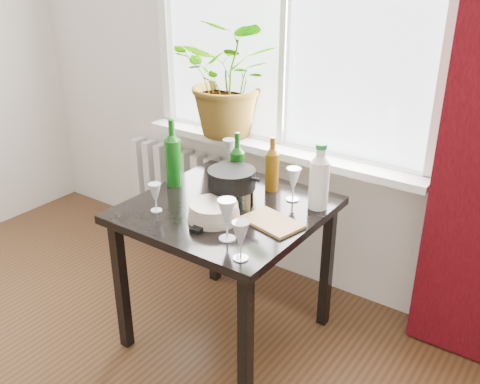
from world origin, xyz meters
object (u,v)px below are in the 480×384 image
Objects in this scene: wineglass_far_right at (241,240)px; wineglass_back_center at (293,184)px; wineglass_front_left at (155,197)px; cutting_board at (272,222)px; wineglass_front_right at (227,219)px; fondue_pot at (232,187)px; cleaning_bottle at (320,175)px; bottle_amber at (272,163)px; potted_plant at (232,78)px; radiator at (181,188)px; table at (227,223)px; tv_remote at (204,224)px; wineglass_back_left at (230,154)px; wine_bottle_right at (237,163)px; wine_bottle_left at (173,152)px; plate_stack at (214,212)px.

wineglass_back_center is (-0.11, 0.58, 0.00)m from wineglass_far_right.
wineglass_far_right reaches higher than wineglass_front_left.
wineglass_back_center is 0.28m from cutting_board.
fondue_pot is (-0.18, 0.28, -0.01)m from wineglass_front_right.
cutting_board is at bearing -108.17° from cleaning_bottle.
wineglass_far_right is (0.25, -0.62, -0.06)m from bottle_amber.
wineglass_front_left is (-0.42, 0.02, -0.02)m from wineglass_front_right.
fondue_pot is at bearing -54.05° from potted_plant.
table is at bearing -36.54° from radiator.
cleaning_bottle is 1.26× the size of cutting_board.
tv_remote is at bearing -79.53° from table.
wineglass_back_left is (0.16, -0.24, -0.35)m from potted_plant.
table is 0.36m from wineglass_front_left.
potted_plant is 0.64m from wine_bottle_right.
wineglass_far_right is at bearing -62.47° from fondue_pot.
wine_bottle_left is 1.90× the size of wineglass_front_right.
cutting_board is at bearing -43.07° from potted_plant.
fondue_pot is (-0.03, 0.17, 0.05)m from plate_stack.
wineglass_back_center is at bearing 31.00° from fondue_pot.
cleaning_bottle is 2.32× the size of wineglass_front_left.
wineglass_front_right is at bearing 145.12° from wineglass_far_right.
radiator is at bearing 125.90° from wineglass_front_left.
radiator is at bearing 139.79° from wineglass_front_right.
wineglass_far_right reaches higher than table.
tv_remote is at bearing -111.97° from wineglass_back_center.
potted_plant is at bearing 153.75° from cleaning_bottle.
wineglass_far_right is (1.18, -0.97, 0.44)m from radiator.
wineglass_back_left is at bearing 125.54° from wineglass_front_right.
wine_bottle_right is 0.29m from wineglass_back_center.
fondue_pot reaches higher than wineglass_front_left.
tv_remote is 0.30m from cutting_board.
bottle_amber is at bearing 102.41° from wineglass_front_right.
cleaning_bottle is (0.77, -0.38, -0.28)m from potted_plant.
table is 6.15× the size of wineglass_front_left.
wineglass_front_left is at bearing -144.92° from fondue_pot.
wineglass_front_right is 0.16m from wineglass_far_right.
cutting_board is at bearing 70.33° from wineglass_front_right.
wine_bottle_left is at bearing 173.54° from cutting_board.
cutting_board is at bearing -37.33° from wineglass_back_left.
wineglass_front_right is (0.55, -0.29, -0.08)m from wine_bottle_left.
wineglass_back_center is (0.27, 0.07, -0.07)m from wine_bottle_right.
wineglass_back_center is 0.42m from plate_stack.
wineglass_back_left is at bearing -23.35° from radiator.
wine_bottle_left is (0.05, -0.56, -0.26)m from potted_plant.
table is 1.29× the size of potted_plant.
fondue_pot is (0.26, -0.34, -0.00)m from wineglass_back_left.
wineglass_back_left is (-0.20, 0.21, -0.07)m from wine_bottle_right.
table is at bearing -7.02° from wine_bottle_left.
wine_bottle_right is 0.41m from tv_remote.
wineglass_front_right is at bearing -109.67° from cutting_board.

